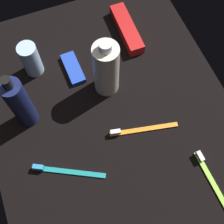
% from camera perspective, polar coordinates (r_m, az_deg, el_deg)
% --- Properties ---
extents(ground_plane, '(0.84, 0.64, 0.01)m').
position_cam_1_polar(ground_plane, '(0.80, -0.00, -1.04)').
color(ground_plane, black).
extents(lotion_bottle, '(0.05, 0.05, 0.20)m').
position_cam_1_polar(lotion_bottle, '(0.75, -17.08, 1.59)').
color(lotion_bottle, '#161E4A').
rests_on(lotion_bottle, ground_plane).
extents(bodywash_bottle, '(0.07, 0.07, 0.19)m').
position_cam_1_polar(bodywash_bottle, '(0.76, -1.11, 8.19)').
color(bodywash_bottle, silver).
rests_on(bodywash_bottle, ground_plane).
extents(deodorant_stick, '(0.05, 0.05, 0.11)m').
position_cam_1_polar(deodorant_stick, '(0.85, -15.15, 9.60)').
color(deodorant_stick, silver).
rests_on(deodorant_stick, ground_plane).
extents(toothbrush_orange, '(0.05, 0.18, 0.02)m').
position_cam_1_polar(toothbrush_orange, '(0.78, 5.28, -3.32)').
color(toothbrush_orange, orange).
rests_on(toothbrush_orange, ground_plane).
extents(toothbrush_teal, '(0.09, 0.16, 0.02)m').
position_cam_1_polar(toothbrush_teal, '(0.76, -8.99, -10.99)').
color(toothbrush_teal, teal).
rests_on(toothbrush_teal, ground_plane).
extents(toothbrush_lime, '(0.18, 0.02, 0.02)m').
position_cam_1_polar(toothbrush_lime, '(0.78, 18.51, -12.31)').
color(toothbrush_lime, '#8CD133').
rests_on(toothbrush_lime, ground_plane).
extents(toothpaste_box_red, '(0.18, 0.05, 0.03)m').
position_cam_1_polar(toothpaste_box_red, '(0.93, 2.80, 15.45)').
color(toothpaste_box_red, red).
rests_on(toothpaste_box_red, ground_plane).
extents(snack_bar_blue, '(0.11, 0.04, 0.01)m').
position_cam_1_polar(snack_bar_blue, '(0.87, -7.41, 8.21)').
color(snack_bar_blue, blue).
rests_on(snack_bar_blue, ground_plane).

